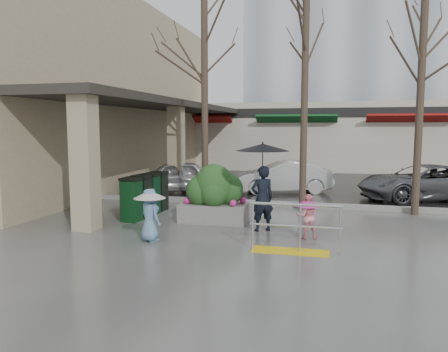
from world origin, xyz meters
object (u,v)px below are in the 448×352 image
at_px(car_b, 283,177).
at_px(planter, 214,194).
at_px(handrail, 293,234).
at_px(tree_west, 204,49).
at_px(car_c, 423,182).
at_px(car_a, 172,176).
at_px(tree_mideast, 423,47).
at_px(woman, 262,175).
at_px(news_boxes, 146,195).
at_px(tree_midwest, 306,39).
at_px(child_blue, 150,210).
at_px(child_pink, 307,213).

bearing_deg(car_b, planter, -29.20).
distance_m(handrail, planter, 3.39).
xyz_separation_m(tree_west, car_c, (7.22, 2.92, -4.45)).
xyz_separation_m(planter, car_a, (-3.13, 4.93, -0.13)).
xyz_separation_m(tree_mideast, planter, (-5.51, -2.41, -4.10)).
height_order(handrail, car_c, car_c).
bearing_deg(car_a, woman, 15.57).
bearing_deg(car_c, tree_west, -89.30).
xyz_separation_m(tree_mideast, news_boxes, (-7.70, -2.06, -4.25)).
relative_size(tree_west, car_a, 1.84).
relative_size(handrail, car_c, 0.42).
relative_size(tree_midwest, car_c, 1.54).
bearing_deg(woman, car_c, -160.20).
relative_size(tree_midwest, child_blue, 5.76).
height_order(news_boxes, car_c, car_c).
distance_m(tree_midwest, child_blue, 7.22).
xyz_separation_m(child_blue, news_boxes, (-1.31, 2.66, -0.12)).
bearing_deg(tree_mideast, planter, -156.40).
distance_m(tree_west, child_blue, 6.42).
xyz_separation_m(child_blue, car_b, (2.07, 8.08, -0.10)).
distance_m(woman, child_pink, 1.47).
bearing_deg(car_c, child_pink, -50.67).
xyz_separation_m(woman, child_blue, (-2.32, -1.60, -0.68)).
bearing_deg(news_boxes, child_pink, -14.22).
bearing_deg(car_a, child_blue, -6.16).
height_order(child_blue, news_boxes, news_boxes).
height_order(car_a, car_b, same).
bearing_deg(child_blue, car_b, -70.89).
xyz_separation_m(car_b, car_c, (5.04, -0.45, 0.00)).
bearing_deg(child_blue, woman, -111.87).
relative_size(child_blue, car_a, 0.33).
bearing_deg(handrail, tree_mideast, 56.81).
bearing_deg(tree_midwest, car_c, 35.98).
relative_size(tree_midwest, news_boxes, 3.18).
distance_m(handrail, tree_midwest, 6.83).
relative_size(car_b, car_c, 0.84).
relative_size(tree_west, tree_mideast, 1.05).
xyz_separation_m(planter, car_b, (1.19, 5.77, -0.13)).
xyz_separation_m(tree_mideast, woman, (-4.07, -3.12, -3.45)).
bearing_deg(child_blue, tree_mideast, -110.10).
xyz_separation_m(woman, car_a, (-4.57, 5.64, -0.78)).
height_order(tree_midwest, news_boxes, tree_midwest).
height_order(tree_mideast, planter, tree_mideast).
xyz_separation_m(tree_midwest, car_c, (4.02, 2.92, -4.60)).
relative_size(tree_mideast, news_boxes, 2.95).
bearing_deg(tree_west, woman, -52.11).
relative_size(car_a, car_c, 0.82).
relative_size(woman, car_b, 0.58).
bearing_deg(tree_midwest, child_blue, -123.23).
relative_size(tree_mideast, child_blue, 5.35).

